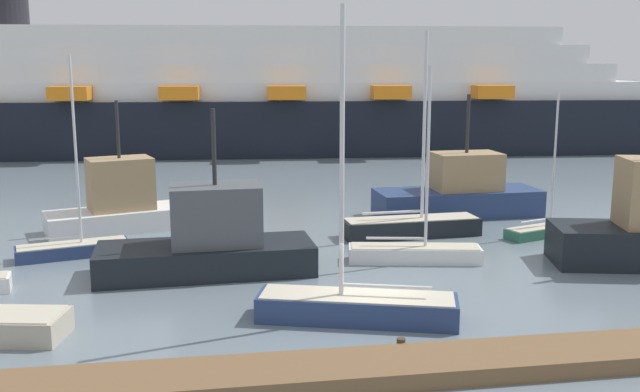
{
  "coord_description": "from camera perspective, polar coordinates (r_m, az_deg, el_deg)",
  "views": [
    {
      "loc": [
        -5.06,
        -20.88,
        7.92
      ],
      "look_at": [
        0.0,
        10.46,
        1.94
      ],
      "focal_mm": 39.62,
      "sensor_mm": 36.0,
      "label": 1
    }
  ],
  "objects": [
    {
      "name": "fishing_boat_2",
      "position": [
        37.82,
        11.22,
        0.23
      ],
      "size": [
        8.72,
        3.22,
        6.35
      ],
      "rotation": [
        0.0,
        0.0,
        0.04
      ],
      "color": "navy",
      "rests_on": "ground_plane"
    },
    {
      "name": "sailboat_5",
      "position": [
        31.14,
        -19.33,
        -3.91
      ],
      "size": [
        4.67,
        2.38,
        8.24
      ],
      "rotation": [
        0.0,
        0.0,
        0.26
      ],
      "color": "navy",
      "rests_on": "ground_plane"
    },
    {
      "name": "cruise_ship",
      "position": [
        65.27,
        -10.76,
        7.86
      ],
      "size": [
        87.35,
        18.88,
        15.34
      ],
      "rotation": [
        0.0,
        0.0,
        -0.08
      ],
      "color": "black",
      "rests_on": "ground_plane"
    },
    {
      "name": "fishing_boat_3",
      "position": [
        27.21,
        -8.89,
        -3.67
      ],
      "size": [
        8.28,
        3.27,
        6.28
      ],
      "rotation": [
        0.0,
        0.0,
        0.04
      ],
      "color": "black",
      "rests_on": "ground_plane"
    },
    {
      "name": "ground_plane",
      "position": [
        22.9,
        4.24,
        -9.59
      ],
      "size": [
        600.0,
        600.0,
        0.0
      ],
      "primitive_type": "plane",
      "color": "slate"
    },
    {
      "name": "sailboat_4",
      "position": [
        28.87,
        7.67,
        -4.44
      ],
      "size": [
        5.45,
        2.19,
        7.84
      ],
      "rotation": [
        0.0,
        0.0,
        -0.19
      ],
      "color": "white",
      "rests_on": "ground_plane"
    },
    {
      "name": "sailboat_6",
      "position": [
        22.27,
        2.99,
        -8.71
      ],
      "size": [
        6.41,
        3.33,
        9.62
      ],
      "rotation": [
        0.0,
        0.0,
        2.85
      ],
      "color": "navy",
      "rests_on": "ground_plane"
    },
    {
      "name": "fishing_boat_1",
      "position": [
        35.23,
        -15.37,
        -0.65
      ],
      "size": [
        8.19,
        4.88,
        6.21
      ],
      "rotation": [
        0.0,
        0.0,
        3.45
      ],
      "color": "white",
      "rests_on": "ground_plane"
    },
    {
      "name": "dock_pier",
      "position": [
        18.85,
        7.44,
        -13.48
      ],
      "size": [
        27.36,
        2.16,
        0.57
      ],
      "color": "brown",
      "rests_on": "ground_plane"
    },
    {
      "name": "sailboat_0",
      "position": [
        34.45,
        17.73,
        -2.54
      ],
      "size": [
        4.28,
        2.36,
        6.72
      ],
      "rotation": [
        0.0,
        0.0,
        0.34
      ],
      "color": "#2D6B51",
      "rests_on": "ground_plane"
    },
    {
      "name": "sailboat_1",
      "position": [
        33.09,
        7.39,
        -2.31
      ],
      "size": [
        6.49,
        1.96,
        9.36
      ],
      "rotation": [
        0.0,
        0.0,
        0.06
      ],
      "color": "black",
      "rests_on": "ground_plane"
    }
  ]
}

